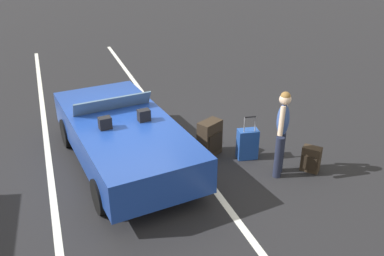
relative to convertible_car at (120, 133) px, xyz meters
The scene contains 8 objects.
ground_plane 0.62m from the convertible_car, behind, with size 80.00×80.00×0.00m, color black.
lot_line_near 1.45m from the convertible_car, 98.99° to the right, with size 18.00×0.12×0.01m, color silver.
lot_line_mid 1.52m from the convertible_car, 98.50° to the left, with size 18.00×0.12×0.01m, color silver.
convertible_car is the anchor object (origin of this frame).
suitcase_large_black 1.80m from the convertible_car, 104.60° to the right, with size 0.47×0.55×0.74m.
suitcase_medium_bright 2.53m from the convertible_car, 109.50° to the right, with size 0.30×0.44×0.95m.
suitcase_small_carryon 3.71m from the convertible_car, 117.54° to the right, with size 0.39×0.37×0.50m.
traveler_person 3.10m from the convertible_car, 121.00° to the right, with size 0.52×0.46×1.65m.
Camera 1 is at (-6.93, 1.20, 4.16)m, focal length 38.10 mm.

